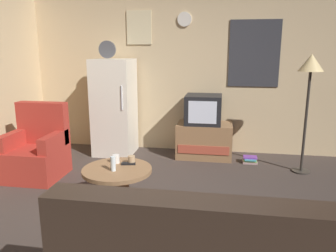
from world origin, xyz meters
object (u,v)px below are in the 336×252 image
crt_tv (203,109)px  coffee_table (118,189)px  tv_stand (204,140)px  book_stack (250,160)px  mug_ceramic_white (116,159)px  remote_control (128,164)px  standing_lamp (310,72)px  wine_glass (113,164)px  mug_ceramic_tan (132,160)px  armchair (37,151)px  fridge (114,107)px

crt_tv → coffee_table: bearing=-112.2°
tv_stand → coffee_table: tv_stand is taller
book_stack → coffee_table: bearing=-131.2°
mug_ceramic_white → remote_control: 0.15m
standing_lamp → wine_glass: 2.77m
tv_stand → book_stack: bearing=-15.6°
standing_lamp → crt_tv: bearing=162.3°
tv_stand → remote_control: (-0.71, -1.76, 0.20)m
mug_ceramic_tan → remote_control: bearing=-130.6°
tv_stand → armchair: size_ratio=0.87×
fridge → book_stack: bearing=-4.2°
fridge → mug_ceramic_tan: size_ratio=19.67×
crt_tv → coffee_table: (-0.77, -1.89, -0.53)m
crt_tv → standing_lamp: (1.38, -0.44, 0.61)m
tv_stand → mug_ceramic_tan: size_ratio=9.33×
standing_lamp → mug_ceramic_tan: 2.56m
mug_ceramic_white → remote_control: size_ratio=0.60×
standing_lamp → coffee_table: size_ratio=2.21×
crt_tv → tv_stand: bearing=2.0°
wine_glass → remote_control: size_ratio=1.00×
crt_tv → armchair: crt_tv is taller
crt_tv → mug_ceramic_tan: crt_tv is taller
tv_stand → crt_tv: (-0.03, -0.00, 0.49)m
crt_tv → remote_control: size_ratio=3.60×
fridge → wine_glass: fridge is taller
tv_stand → wine_glass: wine_glass is taller
coffee_table → mug_ceramic_tan: bearing=54.7°
wine_glass → mug_ceramic_white: size_ratio=1.67×
coffee_table → remote_control: 0.28m
fridge → crt_tv: fridge is taller
fridge → coffee_table: fridge is taller
crt_tv → mug_ceramic_tan: 1.87m
standing_lamp → coffee_table: 2.83m
mug_ceramic_white → book_stack: bearing=44.7°
mug_ceramic_white → coffee_table: bearing=-68.9°
crt_tv → mug_ceramic_white: bearing=-115.7°
fridge → mug_ceramic_tan: fridge is taller
wine_glass → mug_ceramic_tan: size_ratio=1.67×
crt_tv → wine_glass: (-0.78, -1.96, -0.23)m
tv_stand → crt_tv: 0.49m
fridge → coffee_table: 2.02m
standing_lamp → armchair: size_ratio=1.66×
crt_tv → book_stack: bearing=-15.0°
standing_lamp → fridge: bearing=171.7°
tv_stand → mug_ceramic_white: mug_ceramic_white is taller
crt_tv → wine_glass: crt_tv is taller
wine_glass → mug_ceramic_white: (-0.05, 0.23, -0.03)m
wine_glass → armchair: armchair is taller
tv_stand → mug_ceramic_white: 1.94m
armchair → standing_lamp: bearing=11.8°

